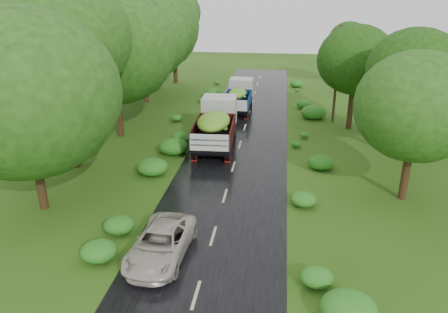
% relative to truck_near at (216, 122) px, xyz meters
% --- Properties ---
extents(ground, '(120.00, 120.00, 0.00)m').
position_rel_truck_near_xyz_m(ground, '(1.61, -15.65, -1.66)').
color(ground, '#21490F').
rests_on(ground, ground).
extents(road, '(6.50, 80.00, 0.02)m').
position_rel_truck_near_xyz_m(road, '(1.61, -10.65, -1.65)').
color(road, black).
rests_on(road, ground).
extents(road_lines, '(0.12, 69.60, 0.00)m').
position_rel_truck_near_xyz_m(road_lines, '(1.61, -9.65, -1.64)').
color(road_lines, '#BFB78C').
rests_on(road_lines, road).
extents(truck_near, '(2.74, 7.09, 2.94)m').
position_rel_truck_near_xyz_m(truck_near, '(0.00, 0.00, 0.00)').
color(truck_near, black).
rests_on(truck_near, ground).
extents(truck_far, '(2.17, 5.97, 2.50)m').
position_rel_truck_near_xyz_m(truck_far, '(0.64, 9.12, -0.25)').
color(truck_far, black).
rests_on(truck_far, ground).
extents(car, '(2.32, 4.63, 1.26)m').
position_rel_truck_near_xyz_m(car, '(-0.25, -13.51, -1.01)').
color(car, beige).
rests_on(car, road).
extents(utility_pole, '(1.34, 0.24, 7.62)m').
position_rel_truck_near_xyz_m(utility_pole, '(8.54, 6.80, 2.26)').
color(utility_pole, '#382616').
rests_on(utility_pole, ground).
extents(trees_left, '(6.80, 33.82, 9.59)m').
position_rel_truck_near_xyz_m(trees_left, '(-8.30, 5.14, 4.99)').
color(trees_left, black).
rests_on(trees_left, ground).
extents(trees_right, '(5.93, 30.01, 7.11)m').
position_rel_truck_near_xyz_m(trees_right, '(10.91, 2.82, 3.48)').
color(trees_right, black).
rests_on(trees_right, ground).
extents(shrubs, '(11.90, 44.00, 0.70)m').
position_rel_truck_near_xyz_m(shrubs, '(1.61, -1.65, -1.31)').
color(shrubs, '#2A6C19').
rests_on(shrubs, ground).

